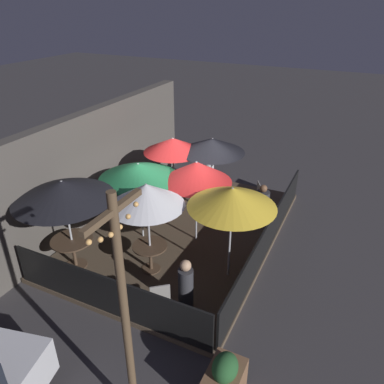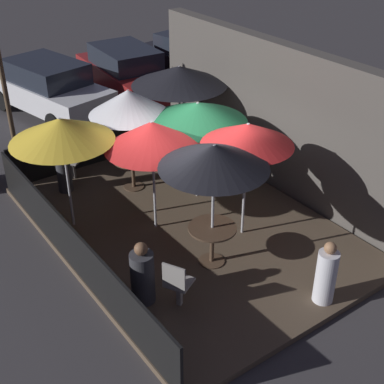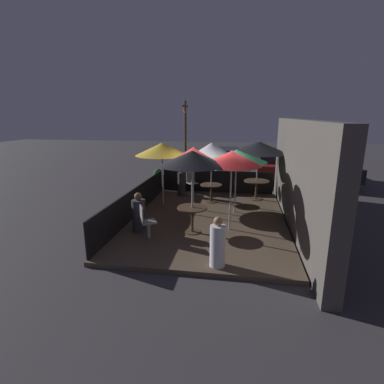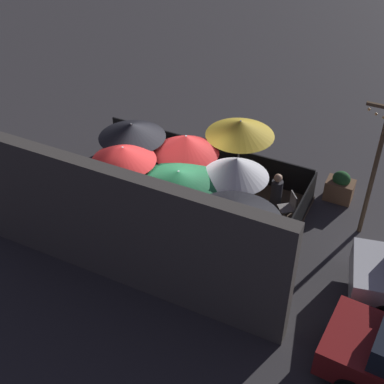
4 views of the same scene
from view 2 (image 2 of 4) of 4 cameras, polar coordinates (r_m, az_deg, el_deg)
The scene contains 24 objects.
ground_plane at distance 10.99m, azimuth -0.74°, elevation -3.91°, with size 60.00×60.00×0.00m, color #383538.
patio_deck at distance 10.96m, azimuth -0.75°, elevation -3.65°, with size 7.09×4.99×0.12m.
building_wall at distance 11.76m, azimuth 10.24°, elevation 7.24°, with size 8.69×0.36×3.31m.
fence_front at distance 9.72m, azimuth -12.75°, elevation -5.70°, with size 6.89×0.05×0.95m.
fence_side_left at distance 13.34m, azimuth -9.43°, elevation 5.23°, with size 0.05×4.79×0.95m.
patio_umbrella_0 at distance 11.38m, azimuth -6.78°, elevation 9.49°, with size 1.71×1.71×2.31m.
patio_umbrella_1 at distance 8.76m, azimuth 2.37°, elevation 3.81°, with size 1.87×1.87×2.38m.
patio_umbrella_2 at distance 12.77m, azimuth -1.37°, elevation 12.30°, with size 2.28×2.28×2.32m.
patio_umbrella_3 at distance 9.66m, azimuth 5.95°, elevation 6.13°, with size 1.72×1.72×2.34m.
patio_umbrella_4 at distance 10.97m, azimuth 0.59°, elevation 8.52°, with size 2.07×2.07×2.18m.
patio_umbrella_5 at distance 10.16m, azimuth -13.79°, elevation 6.45°, with size 1.96×1.96×2.33m.
patio_umbrella_6 at distance 9.87m, azimuth -4.29°, elevation 6.05°, with size 1.81×1.81×2.29m.
dining_table_0 at distance 11.99m, azimuth -6.35°, elevation 2.84°, with size 0.83×0.83×0.70m.
dining_table_1 at distance 9.57m, azimuth 2.17°, elevation -4.55°, with size 0.87×0.87×0.76m.
dining_table_2 at distance 13.31m, azimuth -1.29°, elevation 6.27°, with size 1.00×1.00×0.77m.
patio_chair_0 at distance 8.68m, azimuth -1.57°, elevation -9.65°, with size 0.54×0.54×0.93m.
patio_chair_1 at distance 12.66m, azimuth -12.98°, elevation 3.50°, with size 0.56×0.56×0.92m.
patron_0 at distance 12.12m, azimuth -13.57°, elevation 2.46°, with size 0.44×0.44×1.22m.
patron_1 at distance 9.06m, azimuth 14.10°, elevation -8.59°, with size 0.48×0.48×1.17m.
patron_2 at distance 8.84m, azimuth -5.30°, elevation -8.88°, with size 0.57×0.57×1.16m.
light_post at distance 13.55m, azimuth -19.64°, elevation 11.93°, with size 1.10×0.12×4.08m.
parked_car_0 at distance 16.65m, azimuth -15.11°, elevation 10.75°, with size 4.61×2.58×1.62m.
parked_car_1 at distance 17.61m, azimuth -7.06°, elevation 12.64°, with size 4.34×1.99×1.62m.
parked_car_2 at distance 18.77m, azimuth 0.36°, elevation 14.01°, with size 4.81×2.46×1.62m.
Camera 2 is at (7.44, -5.14, 6.25)m, focal length 50.00 mm.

